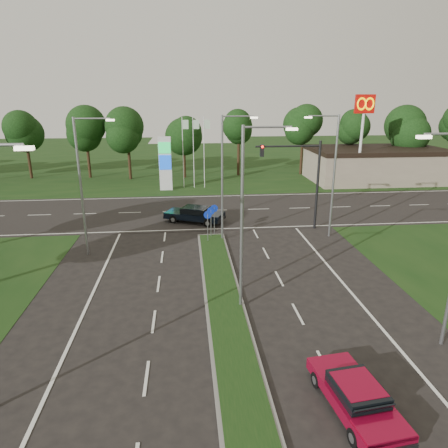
{
  "coord_description": "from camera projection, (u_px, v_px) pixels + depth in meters",
  "views": [
    {
      "loc": [
        -1.79,
        -11.86,
        10.2
      ],
      "look_at": [
        0.63,
        12.96,
        2.2
      ],
      "focal_mm": 32.0,
      "sensor_mm": 36.0,
      "label": 1
    }
  ],
  "objects": [
    {
      "name": "verge_far",
      "position": [
        196.0,
        160.0,
        66.64
      ],
      "size": [
        160.0,
        50.0,
        0.02
      ],
      "primitive_type": "cube",
      "color": "black",
      "rests_on": "ground"
    },
    {
      "name": "mcdonalds_sign",
      "position": [
        364.0,
        117.0,
        44.04
      ],
      "size": [
        2.2,
        0.47,
        10.4
      ],
      "color": "silver",
      "rests_on": "ground"
    },
    {
      "name": "streetlight_right_far",
      "position": [
        332.0,
        170.0,
        28.94
      ],
      "size": [
        2.53,
        0.22,
        9.0
      ],
      "rotation": [
        0.0,
        0.0,
        3.14
      ],
      "color": "gray",
      "rests_on": "ground"
    },
    {
      "name": "ground",
      "position": [
        241.0,
        390.0,
        14.52
      ],
      "size": [
        160.0,
        160.0,
        0.0
      ],
      "primitive_type": "plane",
      "color": "black",
      "rests_on": "ground"
    },
    {
      "name": "median_signs",
      "position": [
        211.0,
        216.0,
        29.54
      ],
      "size": [
        1.16,
        1.76,
        2.38
      ],
      "color": "gray",
      "rests_on": "ground"
    },
    {
      "name": "streetlight_left_far",
      "position": [
        83.0,
        180.0,
        25.46
      ],
      "size": [
        2.53,
        0.22,
        9.0
      ],
      "color": "gray",
      "rests_on": "ground"
    },
    {
      "name": "streetlight_median_far",
      "position": [
        225.0,
        172.0,
        28.22
      ],
      "size": [
        2.53,
        0.22,
        9.0
      ],
      "color": "gray",
      "rests_on": "ground"
    },
    {
      "name": "cross_road",
      "position": [
        206.0,
        211.0,
        37.26
      ],
      "size": [
        160.0,
        12.0,
        0.02
      ],
      "primitive_type": "cube",
      "color": "black",
      "rests_on": "ground"
    },
    {
      "name": "commercial_building",
      "position": [
        375.0,
        165.0,
        50.06
      ],
      "size": [
        16.0,
        9.0,
        4.0
      ],
      "primitive_type": "cube",
      "color": "gray",
      "rests_on": "ground"
    },
    {
      "name": "red_sedan",
      "position": [
        356.0,
        395.0,
        13.41
      ],
      "size": [
        2.18,
        4.32,
        1.14
      ],
      "rotation": [
        0.0,
        0.0,
        0.12
      ],
      "color": "maroon",
      "rests_on": "ground"
    },
    {
      "name": "treeline_far",
      "position": [
        199.0,
        124.0,
        50.28
      ],
      "size": [
        6.0,
        6.0,
        9.9
      ],
      "color": "black",
      "rests_on": "ground"
    },
    {
      "name": "streetlight_median_near",
      "position": [
        246.0,
        210.0,
        18.75
      ],
      "size": [
        2.53,
        0.22,
        9.0
      ],
      "color": "gray",
      "rests_on": "ground"
    },
    {
      "name": "gas_pylon",
      "position": [
        167.0,
        162.0,
        44.51
      ],
      "size": [
        5.8,
        1.26,
        8.0
      ],
      "color": "silver",
      "rests_on": "ground"
    },
    {
      "name": "navy_sedan",
      "position": [
        195.0,
        214.0,
        33.68
      ],
      "size": [
        5.22,
        3.79,
        1.33
      ],
      "rotation": [
        0.0,
        0.0,
        1.15
      ],
      "color": "black",
      "rests_on": "ground"
    },
    {
      "name": "median_kerb",
      "position": [
        229.0,
        328.0,
        18.29
      ],
      "size": [
        2.0,
        26.0,
        0.12
      ],
      "primitive_type": "cube",
      "color": "slate",
      "rests_on": "ground"
    },
    {
      "name": "traffic_signal",
      "position": [
        302.0,
        172.0,
        30.82
      ],
      "size": [
        5.1,
        0.42,
        7.0
      ],
      "color": "black",
      "rests_on": "ground"
    }
  ]
}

